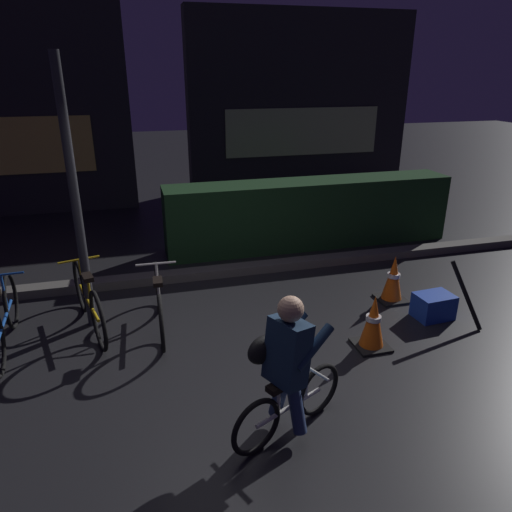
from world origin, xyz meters
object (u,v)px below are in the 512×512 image
Objects in this scene: parked_bike_left_mid at (4,320)px; cyclist at (286,367)px; traffic_cone_near at (373,323)px; traffic_cone_far at (393,279)px; blue_crate at (433,306)px; closed_umbrella at (466,295)px; parked_bike_center_left at (88,301)px; parked_bike_center_right at (159,302)px; street_post at (75,201)px.

cyclist is at bearing -131.90° from parked_bike_left_mid.
traffic_cone_far reaches higher than traffic_cone_near.
traffic_cone_near is at bearing -108.02° from parked_bike_left_mid.
blue_crate is 0.52× the size of closed_umbrella.
traffic_cone_far is at bearing -108.55° from parked_bike_center_left.
traffic_cone_near is (3.77, -0.99, -0.05)m from parked_bike_left_mid.
parked_bike_center_right is 2.53× the size of traffic_cone_near.
parked_bike_left_mid is 3.73× the size of blue_crate.
parked_bike_center_left is at bearing 77.23° from parked_bike_center_right.
street_post is 1.43m from parked_bike_center_right.
cyclist is (1.62, -2.28, -0.86)m from street_post.
parked_bike_center_left is at bearing -92.06° from street_post.
parked_bike_left_mid is at bearing 173.00° from blue_crate.
parked_bike_center_right is at bearing -119.01° from parked_bike_center_left.
parked_bike_left_mid is at bearing 92.09° from parked_bike_center_right.
parked_bike_center_left is 1.05× the size of parked_bike_center_right.
traffic_cone_far is 0.61m from blue_crate.
parked_bike_center_left is 2.73m from cyclist.
street_post is 2.93m from cyclist.
parked_bike_center_right reaches higher than traffic_cone_near.
street_post is at bearing 38.07° from closed_umbrella.
parked_bike_center_left is at bearing 157.75° from traffic_cone_near.
parked_bike_center_left is 3.17m from traffic_cone_near.
parked_bike_left_mid is at bearing 43.96° from closed_umbrella.
street_post reaches higher than closed_umbrella.
blue_crate is at bearing -12.80° from street_post.
closed_umbrella is at bearing -102.81° from parked_bike_left_mid.
cyclist reaches higher than parked_bike_left_mid.
blue_crate is 0.35× the size of cyclist.
parked_bike_left_mid is at bearing 179.39° from traffic_cone_far.
closed_umbrella is (4.19, -1.05, 0.03)m from parked_bike_center_left.
blue_crate is at bearing 21.26° from traffic_cone_near.
parked_bike_center_right is at bearing -21.17° from street_post.
street_post reaches higher than parked_bike_center_right.
traffic_cone_far is (2.94, -0.06, -0.03)m from parked_bike_center_right.
parked_bike_center_left is 1.31× the size of cyclist.
parked_bike_center_left reaches higher than closed_umbrella.
parked_bike_center_right is at bearing 155.13° from traffic_cone_near.
parked_bike_center_right is at bearing 178.84° from traffic_cone_far.
street_post reaches higher than parked_bike_left_mid.
parked_bike_center_left is 4.05m from blue_crate.
blue_crate is at bearing 5.18° from closed_umbrella.
parked_bike_center_left is 0.80m from parked_bike_center_right.
parked_bike_center_left is at bearing 168.58° from blue_crate.
traffic_cone_far is at bearing 50.14° from traffic_cone_near.
traffic_cone_far is (4.56, -0.05, -0.05)m from parked_bike_left_mid.
parked_bike_center_left is at bearing 176.00° from traffic_cone_far.
parked_bike_center_right reaches higher than traffic_cone_far.
parked_bike_left_mid is 2.69× the size of traffic_cone_near.
closed_umbrella reaches higher than traffic_cone_far.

